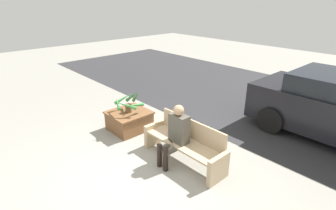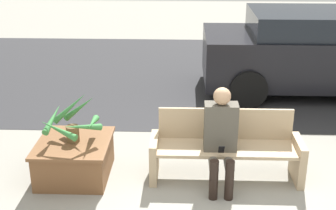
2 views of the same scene
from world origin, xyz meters
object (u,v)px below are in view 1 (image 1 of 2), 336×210
at_px(bench, 185,143).
at_px(planter_box, 129,120).
at_px(potted_plant, 128,102).
at_px(person_seated, 176,133).

height_order(bench, planter_box, bench).
bearing_deg(potted_plant, bench, 2.07).
distance_m(bench, person_seated, 0.33).
bearing_deg(planter_box, potted_plant, 10.58).
height_order(bench, potted_plant, potted_plant).
bearing_deg(person_seated, bench, 66.58).
bearing_deg(person_seated, potted_plant, 176.06).
distance_m(person_seated, potted_plant, 1.79).
relative_size(person_seated, potted_plant, 1.63).
bearing_deg(bench, person_seated, -113.42).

